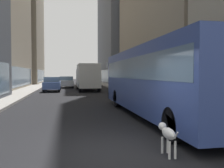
% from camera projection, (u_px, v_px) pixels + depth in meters
% --- Properties ---
extents(ground_plane, '(120.00, 120.00, 0.00)m').
position_uv_depth(ground_plane, '(74.00, 86.00, 40.57)').
color(ground_plane, black).
extents(sidewalk_left, '(2.40, 110.00, 0.15)m').
position_uv_depth(sidewalk_left, '(38.00, 86.00, 39.53)').
color(sidewalk_left, '#9E9991').
rests_on(sidewalk_left, ground).
extents(sidewalk_right, '(2.40, 110.00, 0.15)m').
position_uv_depth(sidewalk_right, '(108.00, 85.00, 41.61)').
color(sidewalk_right, gray).
rests_on(sidewalk_right, ground).
extents(building_right_far, '(10.30, 19.15, 35.15)m').
position_uv_depth(building_right_far, '(126.00, 3.00, 54.44)').
color(building_right_far, slate).
rests_on(building_right_far, ground).
extents(transit_bus, '(2.78, 11.53, 3.05)m').
position_uv_depth(transit_bus, '(158.00, 77.00, 11.17)').
color(transit_bus, '#33478C').
rests_on(transit_bus, ground).
extents(car_red_coupe, '(1.71, 4.29, 1.62)m').
position_uv_depth(car_red_coupe, '(92.00, 81.00, 39.03)').
color(car_red_coupe, red).
rests_on(car_red_coupe, ground).
extents(car_silver_sedan, '(1.95, 4.17, 1.62)m').
position_uv_depth(car_silver_sedan, '(66.00, 82.00, 35.17)').
color(car_silver_sedan, '#B7BABF').
rests_on(car_silver_sedan, ground).
extents(car_blue_hatchback, '(1.81, 4.44, 1.62)m').
position_uv_depth(car_blue_hatchback, '(52.00, 84.00, 27.84)').
color(car_blue_hatchback, '#4C6BB7').
rests_on(car_blue_hatchback, ground).
extents(box_truck, '(2.30, 7.50, 3.05)m').
position_uv_depth(box_truck, '(87.00, 76.00, 29.02)').
color(box_truck, silver).
rests_on(box_truck, ground).
extents(dalmatian_dog, '(0.22, 0.96, 0.72)m').
position_uv_depth(dalmatian_dog, '(167.00, 134.00, 5.84)').
color(dalmatian_dog, white).
rests_on(dalmatian_dog, ground).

